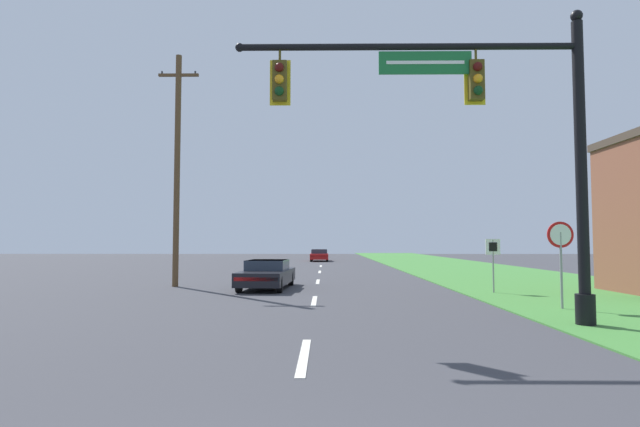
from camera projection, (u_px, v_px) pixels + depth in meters
name	position (u px, v px, depth m)	size (l,w,h in m)	color
grass_verge_right	(481.00, 272.00, 32.35)	(10.00, 110.00, 0.04)	#428438
road_center_line	(318.00, 282.00, 24.47)	(0.16, 34.80, 0.01)	silver
signal_mast	(495.00, 134.00, 11.80)	(8.42, 0.47, 7.47)	black
car_ahead	(267.00, 274.00, 20.97)	(2.11, 4.79, 1.19)	black
far_car	(319.00, 255.00, 51.18)	(1.82, 4.67, 1.19)	black
stop_sign	(561.00, 245.00, 14.42)	(0.76, 0.07, 2.50)	gray
route_sign_post	(493.00, 253.00, 18.97)	(0.55, 0.06, 2.03)	gray
utility_pole_near	(177.00, 166.00, 22.15)	(1.80, 0.26, 10.34)	brown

